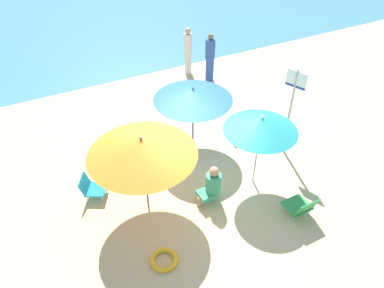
{
  "coord_description": "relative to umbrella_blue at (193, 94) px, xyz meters",
  "views": [
    {
      "loc": [
        -2.87,
        -5.54,
        6.14
      ],
      "look_at": [
        0.11,
        0.42,
        0.7
      ],
      "focal_mm": 33.39,
      "sensor_mm": 36.0,
      "label": 1
    }
  ],
  "objects": [
    {
      "name": "umbrella_teal",
      "position": [
        0.68,
        -1.88,
        0.11
      ],
      "size": [
        1.61,
        1.61,
        1.91
      ],
      "color": "silver",
      "rests_on": "ground_plane"
    },
    {
      "name": "warning_sign",
      "position": [
        2.05,
        -1.25,
        -0.04
      ],
      "size": [
        0.22,
        0.48,
        2.34
      ],
      "rotation": [
        0.0,
        0.0,
        0.4
      ],
      "color": "#ADADB2",
      "rests_on": "ground_plane"
    },
    {
      "name": "beach_bag",
      "position": [
        -1.48,
        -0.15,
        -1.44
      ],
      "size": [
        0.23,
        0.22,
        0.27
      ],
      "primitive_type": "cube",
      "rotation": [
        0.0,
        0.0,
        2.98
      ],
      "color": "silver",
      "rests_on": "ground_plane"
    },
    {
      "name": "umbrella_orange",
      "position": [
        -1.87,
        -1.51,
        0.15
      ],
      "size": [
        2.2,
        2.2,
        1.97
      ],
      "color": "#4C4C51",
      "rests_on": "ground_plane"
    },
    {
      "name": "person_a",
      "position": [
        2.12,
        2.93,
        -0.74
      ],
      "size": [
        0.33,
        0.33,
        1.66
      ],
      "rotation": [
        0.0,
        0.0,
        5.57
      ],
      "color": "#2D519E",
      "rests_on": "ground_plane"
    },
    {
      "name": "person_c",
      "position": [
        -0.53,
        -1.97,
        -1.09
      ],
      "size": [
        0.57,
        0.36,
        0.98
      ],
      "rotation": [
        0.0,
        0.0,
        3.19
      ],
      "color": "#389970",
      "rests_on": "ground_plane"
    },
    {
      "name": "beach_chair_a",
      "position": [
        1.31,
        -0.18,
        -1.26
      ],
      "size": [
        0.52,
        0.57,
        0.57
      ],
      "rotation": [
        0.0,
        0.0,
        3.17
      ],
      "color": "teal",
      "rests_on": "ground_plane"
    },
    {
      "name": "sea_water",
      "position": [
        -0.51,
        12.31,
        -1.57
      ],
      "size": [
        40.0,
        16.0,
        0.01
      ],
      "primitive_type": "cube",
      "color": "teal",
      "rests_on": "ground_plane"
    },
    {
      "name": "ground_plane",
      "position": [
        -0.51,
        -1.17,
        -1.58
      ],
      "size": [
        40.0,
        40.0,
        0.0
      ],
      "primitive_type": "plane",
      "color": "#D3BC8C"
    },
    {
      "name": "umbrella_blue",
      "position": [
        0.0,
        0.0,
        0.0
      ],
      "size": [
        1.98,
        1.98,
        1.78
      ],
      "color": "#4C4C51",
      "rests_on": "ground_plane"
    },
    {
      "name": "person_b",
      "position": [
        1.68,
        3.71,
        -0.73
      ],
      "size": [
        0.29,
        0.29,
        1.66
      ],
      "rotation": [
        0.0,
        0.0,
        2.22
      ],
      "color": "silver",
      "rests_on": "ground_plane"
    },
    {
      "name": "beach_chair_b",
      "position": [
        0.97,
        -3.23,
        -1.29
      ],
      "size": [
        0.55,
        0.59,
        0.6
      ],
      "rotation": [
        0.0,
        0.0,
        1.59
      ],
      "color": "#33934C",
      "rests_on": "ground_plane"
    },
    {
      "name": "beach_chair_c",
      "position": [
        -2.9,
        -0.63,
        -1.3
      ],
      "size": [
        0.67,
        0.65,
        0.54
      ],
      "rotation": [
        0.0,
        0.0,
        -0.48
      ],
      "color": "teal",
      "rests_on": "ground_plane"
    },
    {
      "name": "swim_ring",
      "position": [
        -2.11,
        -2.96,
        -1.53
      ],
      "size": [
        0.54,
        0.54,
        0.1
      ],
      "primitive_type": "torus",
      "color": "yellow",
      "rests_on": "ground_plane"
    }
  ]
}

